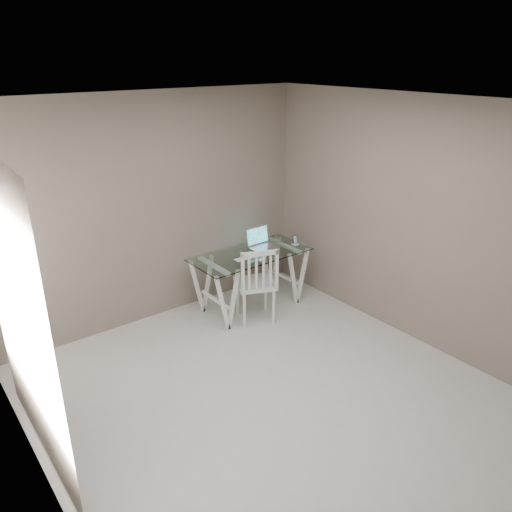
% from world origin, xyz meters
% --- Properties ---
extents(room, '(4.50, 4.52, 2.71)m').
position_xyz_m(room, '(-0.06, 0.02, 1.72)').
color(room, '#B3B1AC').
rests_on(room, ground).
extents(desk, '(1.50, 0.70, 0.75)m').
position_xyz_m(desk, '(0.96, 1.67, 0.38)').
color(desk, silver).
rests_on(desk, ground).
extents(chair, '(0.59, 0.59, 0.98)m').
position_xyz_m(chair, '(0.79, 1.33, 0.54)').
color(chair, silver).
rests_on(chair, ground).
extents(laptop, '(0.35, 0.29, 0.25)m').
position_xyz_m(laptop, '(1.21, 1.78, 0.81)').
color(laptop, silver).
rests_on(laptop, desk).
extents(keyboard, '(0.26, 0.11, 0.01)m').
position_xyz_m(keyboard, '(0.79, 1.59, 0.75)').
color(keyboard, silver).
rests_on(keyboard, desk).
extents(mouse, '(0.10, 0.06, 0.03)m').
position_xyz_m(mouse, '(0.93, 1.41, 0.76)').
color(mouse, white).
rests_on(mouse, desk).
extents(phone_dock, '(0.07, 0.07, 0.13)m').
position_xyz_m(phone_dock, '(1.61, 1.57, 0.78)').
color(phone_dock, white).
rests_on(phone_dock, desk).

